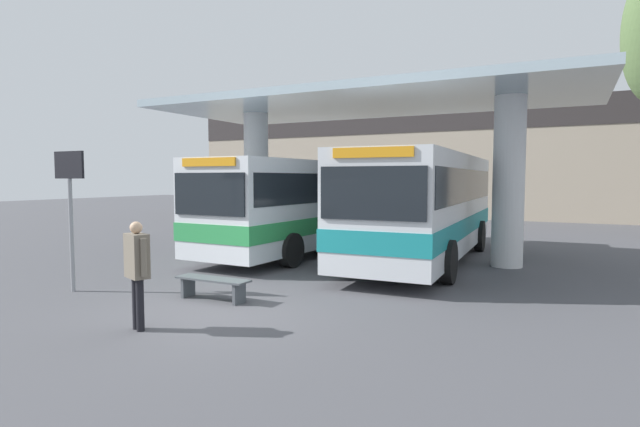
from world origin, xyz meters
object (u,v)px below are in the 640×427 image
(waiting_bench_near_pillar, at_px, (213,284))
(transit_bus_left_bay, at_px, (310,201))
(transit_bus_center_bay, at_px, (425,202))
(pedestrian_waiting, at_px, (137,264))
(info_sign_platform, at_px, (70,192))

(waiting_bench_near_pillar, bearing_deg, transit_bus_left_bay, 102.31)
(waiting_bench_near_pillar, bearing_deg, transit_bus_center_bay, 69.27)
(transit_bus_center_bay, bearing_deg, pedestrian_waiting, 73.00)
(transit_bus_left_bay, bearing_deg, info_sign_platform, 79.92)
(info_sign_platform, height_order, pedestrian_waiting, info_sign_platform)
(transit_bus_center_bay, distance_m, info_sign_platform, 9.69)
(info_sign_platform, xyz_separation_m, pedestrian_waiting, (3.52, -1.42, -1.11))
(info_sign_platform, bearing_deg, pedestrian_waiting, -21.94)
(transit_bus_left_bay, bearing_deg, transit_bus_center_bay, 177.16)
(transit_bus_left_bay, height_order, info_sign_platform, info_sign_platform)
(waiting_bench_near_pillar, bearing_deg, info_sign_platform, -166.95)
(transit_bus_left_bay, distance_m, waiting_bench_near_pillar, 7.55)
(transit_bus_left_bay, distance_m, transit_bus_center_bay, 4.21)
(transit_bus_center_bay, height_order, info_sign_platform, transit_bus_center_bay)
(transit_bus_left_bay, relative_size, pedestrian_waiting, 5.79)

